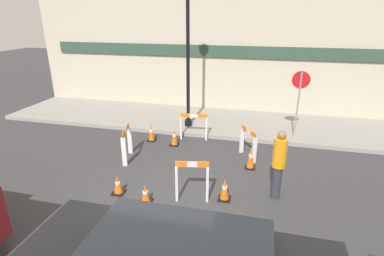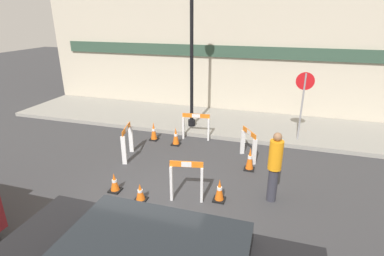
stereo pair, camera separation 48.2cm
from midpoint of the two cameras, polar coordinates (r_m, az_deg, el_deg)
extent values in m
plane|color=#38383A|center=(7.39, -3.80, -15.17)|extent=(60.00, 60.00, 0.00)
cube|color=gray|center=(12.68, 5.99, 1.11)|extent=(18.00, 3.35, 0.15)
cube|color=#BCB29E|center=(13.76, 7.90, 14.08)|extent=(18.00, 0.12, 5.50)
cube|color=#2D4738|center=(13.64, 7.83, 14.24)|extent=(16.20, 0.10, 0.50)
cylinder|color=black|center=(11.98, 1.10, 1.02)|extent=(0.29, 0.29, 0.24)
cylinder|color=black|center=(11.39, 1.18, 12.34)|extent=(0.13, 0.13, 5.00)
cylinder|color=gray|center=(11.06, 21.34, 3.65)|extent=(0.06, 0.06, 2.37)
cylinder|color=red|center=(10.85, 21.97, 8.27)|extent=(0.60, 0.04, 0.60)
cube|color=white|center=(10.89, 4.45, -0.28)|extent=(0.07, 0.14, 0.84)
cube|color=white|center=(11.01, -0.38, 0.03)|extent=(0.07, 0.14, 0.84)
cube|color=orange|center=(10.77, 2.05, 2.34)|extent=(0.99, 0.14, 0.15)
cube|color=white|center=(10.77, 2.05, 2.34)|extent=(0.30, 0.06, 0.14)
cube|color=white|center=(10.08, -10.22, -2.10)|extent=(0.14, 0.09, 0.92)
cube|color=white|center=(9.30, -11.41, -4.22)|extent=(0.14, 0.09, 0.92)
cube|color=orange|center=(9.49, -11.01, -0.17)|extent=(0.25, 0.92, 0.15)
cube|color=white|center=(9.49, -11.01, -0.17)|extent=(0.10, 0.28, 0.14)
cube|color=white|center=(7.45, -2.06, -10.48)|extent=(0.08, 0.14, 0.94)
cube|color=white|center=(7.40, 3.78, -10.77)|extent=(0.08, 0.14, 0.94)
cube|color=orange|center=(7.15, 0.87, -6.93)|extent=(0.80, 0.18, 0.15)
cube|color=white|center=(7.15, 0.87, -6.93)|extent=(0.24, 0.08, 0.13)
cube|color=white|center=(9.36, 13.21, -4.51)|extent=(0.14, 0.12, 0.83)
cube|color=white|center=(9.99, 11.01, -2.66)|extent=(0.14, 0.12, 0.83)
cube|color=orange|center=(9.48, 12.29, -0.86)|extent=(0.49, 0.72, 0.15)
cube|color=white|center=(9.48, 12.29, -0.86)|extent=(0.17, 0.23, 0.14)
cube|color=black|center=(8.20, -12.75, -11.51)|extent=(0.30, 0.30, 0.04)
cone|color=orange|center=(8.07, -12.90, -9.94)|extent=(0.23, 0.22, 0.48)
cylinder|color=white|center=(8.06, -12.91, -9.79)|extent=(0.13, 0.13, 0.07)
cube|color=black|center=(11.10, -6.00, -2.15)|extent=(0.30, 0.30, 0.04)
cone|color=orange|center=(10.97, -6.07, -0.49)|extent=(0.23, 0.22, 0.65)
cylinder|color=white|center=(10.95, -6.07, -0.33)|extent=(0.13, 0.13, 0.09)
cube|color=black|center=(7.71, 7.02, -13.40)|extent=(0.30, 0.30, 0.04)
cone|color=orange|center=(7.55, 7.12, -11.53)|extent=(0.23, 0.23, 0.56)
cylinder|color=white|center=(7.54, 7.13, -11.35)|extent=(0.13, 0.13, 0.08)
cube|color=black|center=(9.21, 12.31, -7.63)|extent=(0.30, 0.30, 0.04)
cone|color=orange|center=(9.05, 12.48, -5.64)|extent=(0.23, 0.22, 0.68)
cylinder|color=white|center=(9.03, 12.50, -5.45)|extent=(0.13, 0.13, 0.09)
cube|color=black|center=(10.64, -1.78, -3.08)|extent=(0.30, 0.30, 0.04)
cone|color=orange|center=(10.51, -1.80, -1.47)|extent=(0.23, 0.22, 0.61)
cylinder|color=white|center=(10.50, -1.80, -1.31)|extent=(0.13, 0.13, 0.09)
cube|color=black|center=(7.72, -7.94, -13.40)|extent=(0.30, 0.30, 0.04)
cone|color=orange|center=(7.59, -8.03, -11.93)|extent=(0.23, 0.22, 0.43)
cylinder|color=white|center=(7.58, -8.04, -11.79)|extent=(0.13, 0.13, 0.06)
cylinder|color=#33333D|center=(7.77, 16.82, -10.30)|extent=(0.31, 0.31, 0.87)
cylinder|color=orange|center=(7.40, 17.47, -4.97)|extent=(0.43, 0.43, 0.73)
sphere|color=#8E6647|center=(7.22, 17.86, -1.63)|extent=(0.27, 0.27, 0.20)
cylinder|color=black|center=(6.01, -13.59, -22.14)|extent=(0.60, 0.18, 0.60)
camera|label=1|loc=(0.24, -88.53, 0.56)|focal=28.00mm
camera|label=2|loc=(0.24, 91.47, -0.56)|focal=28.00mm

